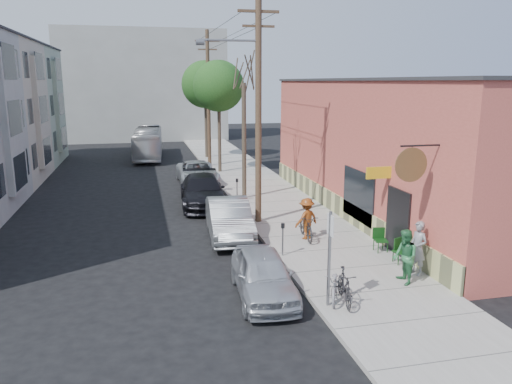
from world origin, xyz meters
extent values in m
plane|color=black|center=(0.00, 0.00, 0.00)|extent=(120.00, 120.00, 0.00)
cube|color=#9B978F|center=(4.25, 11.00, 0.07)|extent=(4.50, 58.00, 0.15)
cube|color=#B95045|center=(9.00, 5.00, 3.25)|extent=(5.00, 20.00, 6.50)
cube|color=#2B2B2D|center=(9.00, 5.00, 6.55)|extent=(5.20, 20.20, 0.12)
cube|color=#BBBD76|center=(6.48, 5.00, 0.55)|extent=(0.10, 20.00, 1.10)
cube|color=black|center=(6.47, -1.00, 1.30)|extent=(0.10, 1.60, 2.60)
cube|color=black|center=(6.47, 2.50, 1.60)|extent=(0.08, 3.00, 2.20)
cylinder|color=brown|center=(5.55, -3.20, 3.90)|extent=(1.10, 0.06, 1.10)
cube|color=gold|center=(6.00, -0.20, 3.10)|extent=(1.00, 0.08, 0.45)
cube|color=#999A95|center=(-9.25, 10.00, 4.50)|extent=(1.10, 3.20, 7.00)
cube|color=#B7AA95|center=(-9.25, 18.00, 4.50)|extent=(1.10, 3.20, 7.00)
cube|color=#919E85|center=(-12.00, 26.00, 4.50)|extent=(6.00, 8.00, 9.00)
cube|color=#919E85|center=(-9.25, 26.00, 4.50)|extent=(1.10, 3.20, 7.00)
cube|color=#999A95|center=(-2.00, 42.00, 6.00)|extent=(18.00, 8.00, 12.00)
cube|color=slate|center=(2.35, -4.61, 1.55)|extent=(0.07, 0.07, 2.80)
cube|color=silver|center=(2.35, -4.61, 2.55)|extent=(0.02, 0.45, 0.60)
cylinder|color=slate|center=(2.25, -0.27, 0.70)|extent=(0.06, 0.06, 1.10)
cylinder|color=black|center=(2.25, -0.27, 1.30)|extent=(0.14, 0.14, 0.18)
cylinder|color=slate|center=(2.25, 8.52, 0.70)|extent=(0.06, 0.06, 1.10)
cylinder|color=black|center=(2.25, 8.52, 1.30)|extent=(0.14, 0.14, 0.18)
cylinder|color=#503A28|center=(2.45, 4.46, 5.15)|extent=(0.28, 0.28, 10.00)
cube|color=#503A28|center=(2.45, 4.46, 9.35)|extent=(1.80, 0.12, 0.12)
cube|color=#503A28|center=(2.45, 4.46, 8.75)|extent=(1.40, 0.10, 0.10)
cylinder|color=slate|center=(-0.05, 4.46, 8.05)|extent=(0.35, 0.24, 0.24)
cylinder|color=#503A28|center=(2.45, 20.60, 5.15)|extent=(0.28, 0.28, 10.00)
cube|color=#503A28|center=(2.45, 20.60, 9.35)|extent=(1.80, 0.12, 0.12)
cube|color=#503A28|center=(2.45, 20.60, 8.75)|extent=(1.40, 0.10, 0.10)
cylinder|color=#44392C|center=(2.80, 9.28, 3.27)|extent=(0.24, 0.24, 6.24)
cylinder|color=#44392C|center=(2.80, 17.81, 2.97)|extent=(0.24, 0.24, 5.65)
sphere|color=#25541D|center=(2.80, 17.81, 6.15)|extent=(3.54, 3.54, 3.54)
cylinder|color=#44392C|center=(2.80, 24.97, 3.01)|extent=(0.24, 0.24, 5.71)
sphere|color=#25541D|center=(2.80, 24.97, 6.22)|extent=(3.91, 3.91, 3.91)
imported|color=gray|center=(6.11, -3.04, 1.06)|extent=(0.60, 0.76, 1.82)
imported|color=#2D7141|center=(5.29, -3.65, 1.03)|extent=(0.75, 0.92, 1.77)
imported|color=brown|center=(3.76, 1.48, 1.00)|extent=(1.25, 1.00, 1.70)
imported|color=black|center=(3.76, 1.48, 0.66)|extent=(0.85, 2.01, 1.03)
imported|color=black|center=(2.87, -4.57, 0.65)|extent=(0.77, 1.73, 1.01)
imported|color=gray|center=(2.70, -4.28, 0.60)|extent=(1.24, 1.79, 0.89)
imported|color=silver|center=(0.76, -3.29, 0.71)|extent=(1.92, 4.26, 1.42)
imported|color=gray|center=(0.80, 2.84, 0.80)|extent=(1.99, 4.95, 1.60)
imported|color=black|center=(0.40, 8.53, 0.80)|extent=(2.57, 5.66, 1.61)
imported|color=#B1B5B9|center=(0.80, 14.40, 0.72)|extent=(2.44, 5.21, 1.44)
imported|color=silver|center=(-2.02, 26.60, 1.30)|extent=(2.71, 9.47, 2.61)
camera|label=1|loc=(-2.70, -17.12, 6.45)|focal=35.00mm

